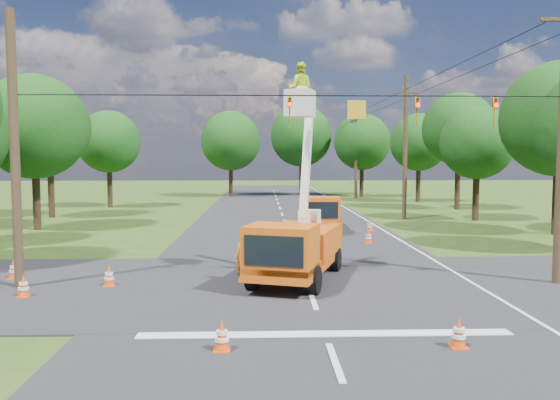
{
  "coord_description": "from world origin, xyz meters",
  "views": [
    {
      "loc": [
        -1.5,
        -15.95,
        4.25
      ],
      "look_at": [
        -0.8,
        5.67,
        2.6
      ],
      "focal_mm": 35.0,
      "sensor_mm": 36.0,
      "label": 1
    }
  ],
  "objects_px": {
    "traffic_cone_3": "(109,276)",
    "pole_right_mid": "(405,146)",
    "pole_right_far": "(356,150)",
    "tree_right_d": "(459,129)",
    "tree_left_e": "(49,127)",
    "ground_worker": "(245,258)",
    "traffic_cone_6": "(370,225)",
    "distant_car": "(321,204)",
    "tree_left_f": "(109,142)",
    "traffic_cone_0": "(222,336)",
    "tree_far_b": "(301,136)",
    "tree_far_a": "(231,141)",
    "tree_right_c": "(477,143)",
    "second_truck": "(319,212)",
    "pole_left": "(15,151)",
    "traffic_cone_4": "(23,286)",
    "bucket_truck": "(296,235)",
    "tree_left_d": "(34,127)",
    "tree_far_c": "(362,142)",
    "tree_right_e": "(419,142)",
    "traffic_cone_2": "(369,237)",
    "traffic_cone_5": "(14,269)",
    "tree_right_b": "(560,119)",
    "traffic_cone_1": "(459,333)"
  },
  "relations": [
    {
      "from": "distant_car",
      "to": "pole_right_mid",
      "type": "distance_m",
      "value": 8.55
    },
    {
      "from": "second_truck",
      "to": "tree_right_d",
      "type": "bearing_deg",
      "value": 48.31
    },
    {
      "from": "traffic_cone_3",
      "to": "traffic_cone_4",
      "type": "relative_size",
      "value": 1.0
    },
    {
      "from": "traffic_cone_3",
      "to": "tree_right_c",
      "type": "bearing_deg",
      "value": 43.81
    },
    {
      "from": "pole_right_far",
      "to": "tree_left_d",
      "type": "relative_size",
      "value": 1.08
    },
    {
      "from": "traffic_cone_0",
      "to": "tree_right_d",
      "type": "bearing_deg",
      "value": 62.62
    },
    {
      "from": "traffic_cone_3",
      "to": "tree_right_c",
      "type": "relative_size",
      "value": 0.09
    },
    {
      "from": "tree_left_d",
      "to": "tree_far_c",
      "type": "relative_size",
      "value": 1.01
    },
    {
      "from": "bucket_truck",
      "to": "traffic_cone_3",
      "type": "xyz_separation_m",
      "value": [
        -6.26,
        -0.68,
        -1.26
      ]
    },
    {
      "from": "bucket_truck",
      "to": "second_truck",
      "type": "relative_size",
      "value": 1.31
    },
    {
      "from": "traffic_cone_5",
      "to": "tree_right_b",
      "type": "xyz_separation_m",
      "value": [
        25.26,
        10.71,
        6.08
      ]
    },
    {
      "from": "traffic_cone_3",
      "to": "pole_right_mid",
      "type": "bearing_deg",
      "value": 52.94
    },
    {
      "from": "traffic_cone_2",
      "to": "tree_left_e",
      "type": "relative_size",
      "value": 0.08
    },
    {
      "from": "ground_worker",
      "to": "traffic_cone_1",
      "type": "height_order",
      "value": "ground_worker"
    },
    {
      "from": "traffic_cone_6",
      "to": "tree_left_f",
      "type": "distance_m",
      "value": 26.18
    },
    {
      "from": "traffic_cone_0",
      "to": "tree_right_c",
      "type": "relative_size",
      "value": 0.09
    },
    {
      "from": "pole_right_far",
      "to": "traffic_cone_4",
      "type": "bearing_deg",
      "value": -112.74
    },
    {
      "from": "traffic_cone_1",
      "to": "traffic_cone_6",
      "type": "bearing_deg",
      "value": 84.48
    },
    {
      "from": "tree_far_a",
      "to": "tree_right_c",
      "type": "bearing_deg",
      "value": -52.83
    },
    {
      "from": "bucket_truck",
      "to": "tree_right_e",
      "type": "distance_m",
      "value": 37.32
    },
    {
      "from": "distant_car",
      "to": "pole_right_far",
      "type": "relative_size",
      "value": 0.39
    },
    {
      "from": "tree_right_d",
      "to": "tree_far_c",
      "type": "height_order",
      "value": "tree_right_d"
    },
    {
      "from": "second_truck",
      "to": "traffic_cone_0",
      "type": "xyz_separation_m",
      "value": [
        -4.24,
        -20.14,
        -0.74
      ]
    },
    {
      "from": "tree_left_f",
      "to": "tree_far_b",
      "type": "relative_size",
      "value": 0.81
    },
    {
      "from": "pole_right_far",
      "to": "tree_right_d",
      "type": "relative_size",
      "value": 1.03
    },
    {
      "from": "traffic_cone_0",
      "to": "pole_left",
      "type": "height_order",
      "value": "pole_left"
    },
    {
      "from": "tree_far_c",
      "to": "tree_right_d",
      "type": "bearing_deg",
      "value": -70.54
    },
    {
      "from": "ground_worker",
      "to": "traffic_cone_6",
      "type": "xyz_separation_m",
      "value": [
        6.89,
        12.98,
        -0.51
      ]
    },
    {
      "from": "traffic_cone_6",
      "to": "tree_left_d",
      "type": "relative_size",
      "value": 0.08
    },
    {
      "from": "traffic_cone_3",
      "to": "pole_right_far",
      "type": "distance_m",
      "value": 42.99
    },
    {
      "from": "traffic_cone_4",
      "to": "tree_right_d",
      "type": "bearing_deg",
      "value": 50.17
    },
    {
      "from": "distant_car",
      "to": "tree_far_a",
      "type": "height_order",
      "value": "tree_far_a"
    },
    {
      "from": "tree_far_a",
      "to": "tree_far_c",
      "type": "relative_size",
      "value": 1.04
    },
    {
      "from": "tree_far_b",
      "to": "pole_right_mid",
      "type": "bearing_deg",
      "value": -77.59
    },
    {
      "from": "traffic_cone_0",
      "to": "tree_right_e",
      "type": "relative_size",
      "value": 0.08
    },
    {
      "from": "ground_worker",
      "to": "traffic_cone_3",
      "type": "height_order",
      "value": "ground_worker"
    },
    {
      "from": "tree_left_f",
      "to": "pole_right_mid",
      "type": "bearing_deg",
      "value": -23.23
    },
    {
      "from": "pole_right_mid",
      "to": "tree_left_e",
      "type": "xyz_separation_m",
      "value": [
        -25.3,
        2.0,
        1.38
      ]
    },
    {
      "from": "tree_far_c",
      "to": "bucket_truck",
      "type": "bearing_deg",
      "value": -103.38
    },
    {
      "from": "ground_worker",
      "to": "pole_right_far",
      "type": "bearing_deg",
      "value": 67.22
    },
    {
      "from": "second_truck",
      "to": "pole_left",
      "type": "bearing_deg",
      "value": -126.06
    },
    {
      "from": "second_truck",
      "to": "traffic_cone_0",
      "type": "distance_m",
      "value": 20.6
    },
    {
      "from": "traffic_cone_0",
      "to": "traffic_cone_3",
      "type": "xyz_separation_m",
      "value": [
        -4.19,
        6.23,
        0.0
      ]
    },
    {
      "from": "tree_far_c",
      "to": "ground_worker",
      "type": "bearing_deg",
      "value": -105.62
    },
    {
      "from": "tree_right_c",
      "to": "tree_far_a",
      "type": "xyz_separation_m",
      "value": [
        -18.2,
        24.0,
        0.88
      ]
    },
    {
      "from": "traffic_cone_5",
      "to": "tree_right_c",
      "type": "height_order",
      "value": "tree_right_c"
    },
    {
      "from": "traffic_cone_3",
      "to": "pole_right_far",
      "type": "xyz_separation_m",
      "value": [
        15.08,
        39.98,
        4.75
      ]
    },
    {
      "from": "second_truck",
      "to": "tree_left_f",
      "type": "distance_m",
      "value": 23.58
    },
    {
      "from": "pole_right_far",
      "to": "pole_left",
      "type": "height_order",
      "value": "pole_right_far"
    },
    {
      "from": "pole_right_mid",
      "to": "tree_right_d",
      "type": "relative_size",
      "value": 1.03
    }
  ]
}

